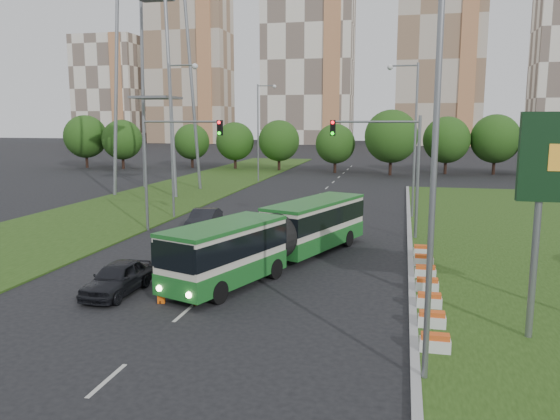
% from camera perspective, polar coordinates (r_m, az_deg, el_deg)
% --- Properties ---
extents(ground, '(360.00, 360.00, 0.00)m').
position_cam_1_polar(ground, '(27.48, 0.77, -6.93)').
color(ground, black).
rests_on(ground, ground).
extents(grass_median, '(14.00, 60.00, 0.15)m').
position_cam_1_polar(grass_median, '(35.47, 24.74, -3.93)').
color(grass_median, '#244112').
rests_on(grass_median, ground).
extents(median_kerb, '(0.30, 60.00, 0.18)m').
position_cam_1_polar(median_kerb, '(34.66, 13.43, -3.58)').
color(median_kerb, '#9B9B9B').
rests_on(median_kerb, ground).
extents(left_verge, '(12.00, 110.00, 0.10)m').
position_cam_1_polar(left_verge, '(56.48, -11.94, 1.40)').
color(left_verge, '#244112').
rests_on(left_verge, ground).
extents(lane_markings, '(0.20, 100.00, 0.01)m').
position_cam_1_polar(lane_markings, '(47.21, 2.24, -0.01)').
color(lane_markings, '#B2B1AA').
rests_on(lane_markings, ground).
extents(flower_planters, '(1.10, 13.70, 0.60)m').
position_cam_1_polar(flower_planters, '(25.49, 15.12, -7.52)').
color(flower_planters, silver).
rests_on(flower_planters, grass_median).
extents(traffic_mast_median, '(5.76, 0.32, 8.00)m').
position_cam_1_polar(traffic_mast_median, '(35.88, 11.68, 5.42)').
color(traffic_mast_median, gray).
rests_on(traffic_mast_median, ground).
extents(traffic_mast_left, '(5.76, 0.32, 8.00)m').
position_cam_1_polar(traffic_mast_left, '(38.30, -11.77, 5.66)').
color(traffic_mast_left, gray).
rests_on(traffic_mast_left, ground).
extents(street_lamps, '(36.00, 60.00, 12.00)m').
position_cam_1_polar(street_lamps, '(36.82, -0.56, 6.73)').
color(street_lamps, gray).
rests_on(street_lamps, ground).
extents(tree_line, '(120.00, 8.00, 9.00)m').
position_cam_1_polar(tree_line, '(80.99, 16.05, 6.78)').
color(tree_line, '#224C14').
rests_on(tree_line, ground).
extents(apartment_tower_west, '(26.00, 15.00, 48.00)m').
position_cam_1_polar(apartment_tower_west, '(190.09, -9.37, 14.22)').
color(apartment_tower_west, beige).
rests_on(apartment_tower_west, ground).
extents(apartment_tower_cwest, '(28.00, 15.00, 52.00)m').
position_cam_1_polar(apartment_tower_cwest, '(179.35, 2.99, 15.27)').
color(apartment_tower_cwest, white).
rests_on(apartment_tower_cwest, ground).
extents(apartment_tower_ceast, '(25.00, 15.00, 50.00)m').
position_cam_1_polar(apartment_tower_ceast, '(176.90, 16.30, 14.67)').
color(apartment_tower_ceast, beige).
rests_on(apartment_tower_ceast, ground).
extents(midrise_west, '(22.00, 14.00, 36.00)m').
position_cam_1_polar(midrise_west, '(202.73, -17.38, 11.91)').
color(midrise_west, white).
rests_on(midrise_west, ground).
extents(articulated_bus, '(2.50, 16.06, 2.65)m').
position_cam_1_polar(articulated_bus, '(29.14, -0.51, -2.69)').
color(articulated_bus, beige).
rests_on(articulated_bus, ground).
extents(car_left_near, '(1.80, 4.34, 1.47)m').
position_cam_1_polar(car_left_near, '(25.65, -16.63, -6.83)').
color(car_left_near, black).
rests_on(car_left_near, ground).
extents(car_left_far, '(2.16, 4.90, 1.57)m').
position_cam_1_polar(car_left_far, '(38.39, -7.94, -1.10)').
color(car_left_far, black).
rests_on(car_left_far, ground).
extents(pedestrian, '(0.47, 0.65, 1.69)m').
position_cam_1_polar(pedestrian, '(23.46, -8.68, -7.78)').
color(pedestrian, gray).
rests_on(pedestrian, ground).
extents(shopping_trolley, '(0.31, 0.33, 0.53)m').
position_cam_1_polar(shopping_trolley, '(24.10, -12.29, -8.86)').
color(shopping_trolley, '#F45C0C').
rests_on(shopping_trolley, ground).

